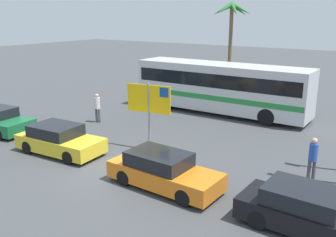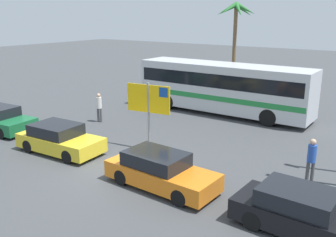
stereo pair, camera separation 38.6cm
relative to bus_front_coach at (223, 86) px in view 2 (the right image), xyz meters
name	(u,v)px [view 2 (the right image)]	position (x,y,z in m)	size (l,w,h in m)	color
ground	(117,170)	(0.70, -10.73, -1.78)	(120.00, 120.00, 0.00)	#424447
bus_front_coach	(223,86)	(0.00, 0.00, 0.00)	(11.30, 2.54, 3.17)	silver
ferry_sign	(149,101)	(0.28, -7.99, 0.54)	(2.19, 0.38, 3.20)	gray
car_black	(303,213)	(8.23, -10.96, -1.15)	(4.16, 1.86, 1.32)	black
car_orange	(160,171)	(3.07, -10.94, -1.15)	(4.37, 1.82, 1.32)	orange
car_yellow	(59,139)	(-2.90, -10.70, -1.15)	(4.21, 2.06, 1.32)	yellow
pedestrian_crossing_lot	(312,157)	(7.50, -7.41, -0.74)	(0.32, 0.32, 1.76)	#4C4C51
pedestrian_by_bus	(99,105)	(-4.99, -6.06, -0.76)	(0.32, 0.32, 1.73)	#4C4C51
palm_tree_seaside	(235,18)	(-3.55, 8.92, 4.10)	(3.45, 3.46, 7.20)	brown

